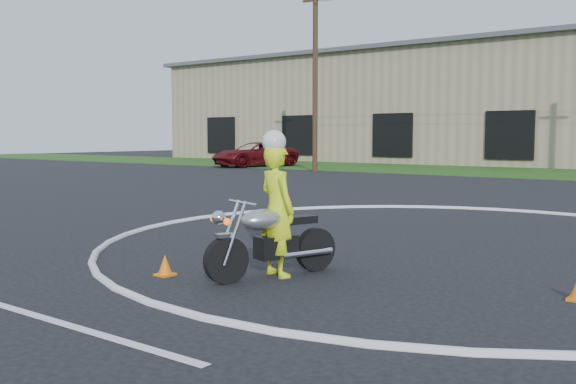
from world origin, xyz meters
The scene contains 5 objects.
ground centered at (0.00, 0.00, 0.00)m, with size 120.00×120.00×0.00m, color black.
primary_motorcycle centered at (-0.73, -0.93, 0.54)m, with size 1.01×2.03×1.11m.
rider_primary_grp centered at (-0.72, -0.80, 0.99)m, with size 0.79×0.65×2.06m.
pickup_grp centered at (-21.36, 23.51, 0.77)m, with size 4.21×6.09×1.55m.
warehouse centered at (-18.00, 39.99, 4.16)m, with size 41.00×17.00×8.30m.
Camera 1 is at (4.76, -7.85, 1.98)m, focal length 40.00 mm.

